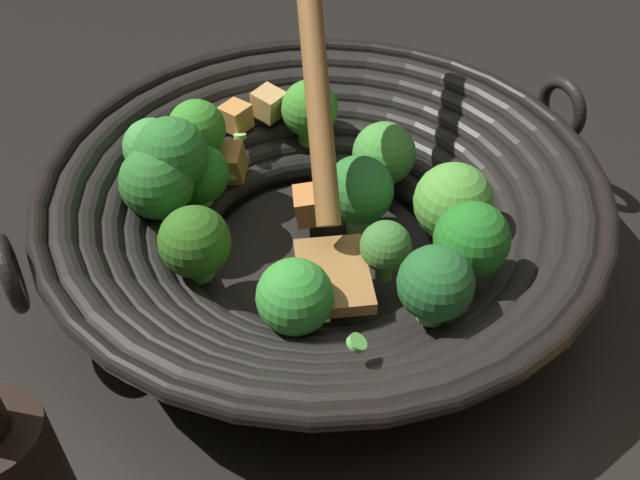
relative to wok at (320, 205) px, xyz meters
name	(u,v)px	position (x,y,z in m)	size (l,w,h in m)	color
ground_plane	(322,260)	(0.00, 0.00, -0.06)	(4.00, 4.00, 0.00)	black
wok	(320,205)	(0.00, 0.00, 0.00)	(0.45, 0.42, 0.28)	black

